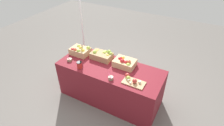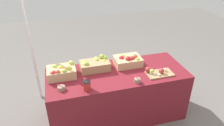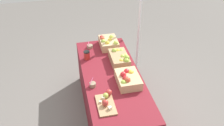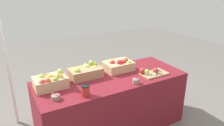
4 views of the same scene
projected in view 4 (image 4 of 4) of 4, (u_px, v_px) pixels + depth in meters
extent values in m
plane|color=slate|center=(111.00, 126.00, 2.98)|extent=(10.00, 10.00, 0.00)
cube|color=maroon|center=(111.00, 103.00, 2.85)|extent=(1.90, 0.76, 0.74)
cube|color=tan|center=(50.00, 82.00, 2.45)|extent=(0.36, 0.27, 0.12)
sphere|color=#D14C33|center=(48.00, 81.00, 2.33)|extent=(0.07, 0.07, 0.07)
sphere|color=#B2C64C|center=(42.00, 77.00, 2.44)|extent=(0.07, 0.07, 0.07)
sphere|color=gold|center=(60.00, 77.00, 2.44)|extent=(0.07, 0.07, 0.07)
sphere|color=gold|center=(50.00, 77.00, 2.45)|extent=(0.07, 0.07, 0.07)
sphere|color=#B2332D|center=(43.00, 83.00, 2.32)|extent=(0.07, 0.07, 0.07)
sphere|color=#B2C64C|center=(60.00, 71.00, 2.55)|extent=(0.07, 0.07, 0.07)
sphere|color=red|center=(42.00, 83.00, 2.31)|extent=(0.07, 0.07, 0.07)
sphere|color=#99B742|center=(55.00, 80.00, 2.37)|extent=(0.07, 0.07, 0.07)
cube|color=tan|center=(86.00, 73.00, 2.70)|extent=(0.40, 0.24, 0.12)
sphere|color=#B2C64C|center=(87.00, 67.00, 2.74)|extent=(0.07, 0.07, 0.07)
sphere|color=#B2C64C|center=(86.00, 66.00, 2.77)|extent=(0.07, 0.07, 0.07)
sphere|color=#99B742|center=(91.00, 63.00, 2.79)|extent=(0.07, 0.07, 0.07)
sphere|color=#99B742|center=(95.00, 65.00, 2.81)|extent=(0.07, 0.07, 0.07)
sphere|color=#99B742|center=(77.00, 71.00, 2.59)|extent=(0.07, 0.07, 0.07)
sphere|color=gold|center=(95.00, 68.00, 2.75)|extent=(0.07, 0.07, 0.07)
sphere|color=#99B742|center=(74.00, 70.00, 2.68)|extent=(0.07, 0.07, 0.07)
sphere|color=gold|center=(75.00, 71.00, 2.64)|extent=(0.07, 0.07, 0.07)
cube|color=tan|center=(118.00, 66.00, 2.92)|extent=(0.37, 0.28, 0.12)
sphere|color=red|center=(123.00, 63.00, 2.88)|extent=(0.08, 0.08, 0.08)
sphere|color=#D14C33|center=(126.00, 61.00, 2.91)|extent=(0.08, 0.08, 0.08)
sphere|color=red|center=(120.00, 63.00, 2.84)|extent=(0.08, 0.08, 0.08)
sphere|color=gold|center=(112.00, 62.00, 2.92)|extent=(0.08, 0.08, 0.08)
sphere|color=#99B742|center=(129.00, 63.00, 2.88)|extent=(0.08, 0.08, 0.08)
sphere|color=red|center=(112.00, 63.00, 2.86)|extent=(0.08, 0.08, 0.08)
cube|color=tan|center=(154.00, 74.00, 2.80)|extent=(0.35, 0.20, 0.02)
cube|color=beige|center=(158.00, 70.00, 2.86)|extent=(0.05, 0.05, 0.04)
sphere|color=#B2332D|center=(156.00, 70.00, 2.79)|extent=(0.07, 0.07, 0.07)
sphere|color=#B2332D|center=(142.00, 71.00, 2.77)|extent=(0.08, 0.08, 0.08)
cube|color=beige|center=(149.00, 73.00, 2.74)|extent=(0.04, 0.04, 0.03)
cube|color=beige|center=(146.00, 73.00, 2.75)|extent=(0.03, 0.03, 0.03)
sphere|color=#B2C64C|center=(147.00, 72.00, 2.75)|extent=(0.07, 0.07, 0.07)
cube|color=beige|center=(155.00, 74.00, 2.73)|extent=(0.03, 0.03, 0.03)
cylinder|color=gray|center=(136.00, 81.00, 2.55)|extent=(0.08, 0.08, 0.05)
cylinder|color=#EA598C|center=(136.00, 78.00, 2.52)|extent=(0.08, 0.07, 0.06)
cylinder|color=gray|center=(56.00, 97.00, 2.21)|extent=(0.09, 0.09, 0.05)
cylinder|color=#EA598C|center=(55.00, 94.00, 2.18)|extent=(0.08, 0.03, 0.05)
cylinder|color=red|center=(86.00, 91.00, 2.26)|extent=(0.09, 0.09, 0.11)
cylinder|color=black|center=(85.00, 86.00, 2.24)|extent=(0.09, 0.09, 0.01)
cylinder|color=white|center=(6.00, 57.00, 2.71)|extent=(0.04, 0.04, 1.97)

